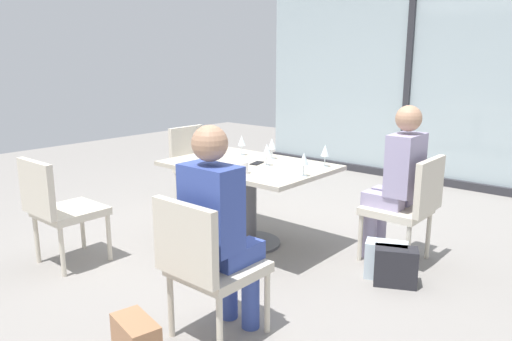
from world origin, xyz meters
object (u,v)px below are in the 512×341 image
Objects in this scene: person_far_right at (397,176)px; wine_glass_2 at (242,141)px; person_front_right at (219,222)px; chair_front_right at (206,261)px; cell_phone_on_table at (257,163)px; handbag_2 at (386,260)px; wine_glass_0 at (325,151)px; coffee_cup at (244,168)px; chair_far_left at (196,161)px; wine_glass_5 at (197,142)px; wine_glass_4 at (304,159)px; chair_front_left at (58,205)px; dining_table_main at (248,183)px; chair_far_right at (409,203)px; handbag_0 at (396,266)px; wine_glass_3 at (267,150)px; wine_glass_1 at (272,144)px.

person_far_right is 6.81× the size of wine_glass_2.
chair_front_right is at bearing -90.00° from person_front_right.
chair_front_right is 0.69× the size of person_far_right.
person_front_right is 8.75× the size of cell_phone_on_table.
wine_glass_0 is at bearing 144.51° from handbag_2.
coffee_cup reaches higher than handbag_2.
wine_glass_5 reaches higher than chair_far_left.
chair_far_left is 4.70× the size of wine_glass_4.
chair_front_right is at bearing -54.05° from wine_glass_2.
wine_glass_2 is (0.54, 1.53, 0.37)m from chair_front_left.
chair_far_right is (1.22, 0.51, -0.06)m from dining_table_main.
person_front_right is 4.20× the size of handbag_2.
handbag_0 is at bearing 32.77° from chair_front_left.
person_far_right is at bearing 90.63° from handbag_0.
wine_glass_3 reaches higher than cell_phone_on_table.
cell_phone_on_table is at bearing -157.85° from chair_far_right.
wine_glass_5 reaches higher than chair_front_right.
chair_front_right and chair_far_left have the same top height.
coffee_cup is (0.80, -0.25, -0.09)m from wine_glass_5.
person_far_right reaches higher than dining_table_main.
wine_glass_1 is 1.50m from handbag_0.
chair_front_right is 4.70× the size of wine_glass_5.
person_far_right is at bearing 42.32° from coffee_cup.
chair_far_right is at bearing 77.86° from handbag_0.
cell_phone_on_table is (-0.56, 0.12, -0.13)m from wine_glass_4.
wine_glass_2 is (-0.29, 0.23, 0.30)m from dining_table_main.
wine_glass_2 is 0.41m from wine_glass_5.
chair_front_left is 2.90× the size of handbag_0.
wine_glass_5 is 1.28× the size of cell_phone_on_table.
person_far_right is 8.75× the size of cell_phone_on_table.
handbag_0 is at bearing 68.29° from person_front_right.
wine_glass_2 is 1.28× the size of cell_phone_on_table.
chair_front_left is 1.62m from cell_phone_on_table.
cell_phone_on_table is (1.28, -0.47, 0.24)m from chair_far_left.
wine_glass_0 reaches higher than chair_front_right.
chair_front_left is 1.66m from wine_glass_2.
chair_front_right is 4.70× the size of wine_glass_1.
wine_glass_0 reaches higher than dining_table_main.
chair_far_left is at bearing 145.62° from cell_phone_on_table.
wine_glass_1 is at bearing -168.10° from person_far_right.
coffee_cup is at bearing -72.30° from wine_glass_1.
chair_far_left is 2.67m from person_front_right.
wine_glass_3 is 0.47m from wine_glass_4.
chair_front_right is at bearing -136.87° from handbag_0.
person_far_right is (2.34, 0.00, 0.20)m from chair_far_left.
person_front_right is at bearing -80.22° from wine_glass_0.
person_front_right is at bearing -39.78° from chair_far_left.
chair_front_left is 0.69× the size of person_far_right.
person_far_right is at bearing 11.90° from wine_glass_1.
wine_glass_3 is at bearing -155.53° from chair_far_right.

